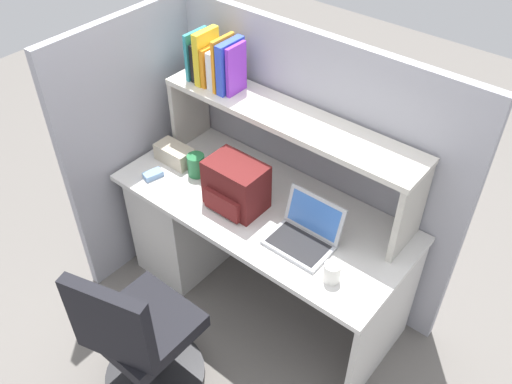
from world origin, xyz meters
TOP-DOWN VIEW (x-y plane):
  - ground_plane at (0.00, 0.00)m, footprint 8.00×8.00m
  - desk at (-0.39, 0.00)m, footprint 1.60×0.70m
  - cubicle_partition_rear at (0.00, 0.38)m, footprint 1.84×0.05m
  - cubicle_partition_left at (-0.85, -0.05)m, footprint 0.05×1.06m
  - overhead_hutch at (0.00, 0.20)m, footprint 1.44×0.28m
  - reference_books_on_shelf at (-0.47, 0.20)m, footprint 0.30×0.18m
  - laptop at (0.32, -0.07)m, footprint 0.31×0.26m
  - backpack at (-0.11, -0.09)m, footprint 0.30×0.23m
  - computer_mouse at (-0.61, -0.20)m, footprint 0.08×0.12m
  - paper_cup at (0.55, -0.19)m, footprint 0.08×0.08m
  - tissue_box at (-0.61, -0.03)m, footprint 0.22×0.12m
  - snack_canister at (-0.44, -0.03)m, footprint 0.10×0.10m
  - office_chair at (-0.07, -0.84)m, footprint 0.52×0.54m

SIDE VIEW (x-z plane):
  - ground_plane at x=0.00m, z-range 0.00..0.00m
  - office_chair at x=-0.07m, z-range -0.07..0.86m
  - desk at x=-0.39m, z-range 0.04..0.77m
  - computer_mouse at x=-0.61m, z-range 0.73..0.76m
  - cubicle_partition_rear at x=0.00m, z-range 0.00..1.55m
  - cubicle_partition_left at x=-0.85m, z-range 0.00..1.55m
  - paper_cup at x=0.55m, z-range 0.73..0.83m
  - tissue_box at x=-0.61m, z-range 0.73..0.83m
  - laptop at x=0.32m, z-range 0.67..0.89m
  - snack_canister at x=-0.44m, z-range 0.73..0.86m
  - backpack at x=-0.11m, z-range 0.73..0.99m
  - overhead_hutch at x=0.00m, z-range 0.86..1.31m
  - reference_books_on_shelf at x=-0.47m, z-range 1.16..1.45m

